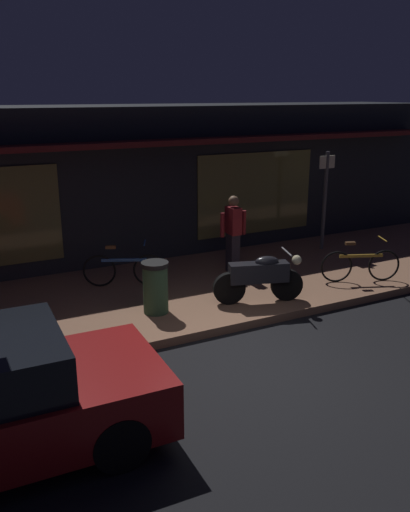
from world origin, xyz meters
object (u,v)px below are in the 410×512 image
person_bystander (233,232)px  trash_bin (155,287)px  motorcycle (260,276)px  sign_post (325,195)px  bicycle_parked (124,269)px  bicycle_extra (360,265)px

person_bystander → trash_bin: (-2.33, -1.35, -0.41)m
trash_bin → motorcycle: bearing=-12.0°
person_bystander → sign_post: sign_post is taller
sign_post → trash_bin: 5.61m
motorcycle → bicycle_parked: size_ratio=1.08×
bicycle_parked → trash_bin: trash_bin is taller
bicycle_parked → bicycle_extra: 4.81m
bicycle_parked → person_bystander: (2.39, -0.18, 0.52)m
person_bystander → trash_bin: size_ratio=1.80×
motorcycle → sign_post: bearing=35.1°
bicycle_parked → sign_post: (5.26, 0.37, 1.00)m
person_bystander → motorcycle: bearing=-103.4°
bicycle_parked → person_bystander: bearing=-4.3°
bicycle_extra → sign_post: size_ratio=0.65×
bicycle_extra → trash_bin: trash_bin is taller
bicycle_extra → motorcycle: bearing=-179.3°
person_bystander → bicycle_parked: bearing=175.7°
sign_post → trash_bin: sign_post is taller
person_bystander → sign_post: (2.87, 0.55, 0.48)m
sign_post → motorcycle: bearing=-144.9°
trash_bin → sign_post: bearing=20.1°
motorcycle → bicycle_parked: motorcycle is taller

